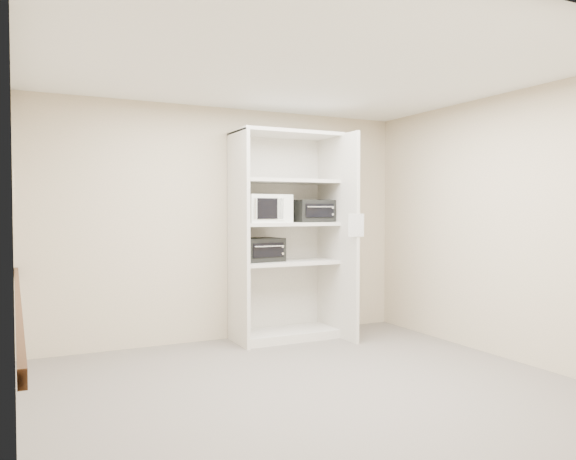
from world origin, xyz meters
name	(u,v)px	position (x,y,z in m)	size (l,w,h in m)	color
floor	(308,386)	(0.00, 0.00, 0.00)	(4.50, 4.00, 0.01)	#615951
ceiling	(308,69)	(0.00, 0.00, 2.70)	(4.50, 4.00, 0.01)	white
wall_back	(227,224)	(0.00, 2.00, 1.35)	(4.50, 0.02, 2.70)	beige
wall_front	(486,240)	(0.00, -2.00, 1.35)	(4.50, 0.02, 2.70)	beige
wall_left	(13,234)	(-2.25, 0.00, 1.35)	(0.02, 4.00, 2.70)	beige
wall_right	(501,226)	(2.25, 0.00, 1.35)	(0.02, 4.00, 2.70)	beige
shelving_unit	(289,243)	(0.67, 1.70, 1.13)	(1.24, 0.92, 2.42)	silver
microwave	(264,209)	(0.33, 1.68, 1.53)	(0.53, 0.40, 0.32)	white
toaster_oven_upper	(312,211)	(0.95, 1.68, 1.50)	(0.46, 0.34, 0.26)	black
toaster_oven_lower	(260,250)	(0.31, 1.75, 1.05)	(0.49, 0.37, 0.27)	black
paper_sign	(356,225)	(1.19, 1.07, 1.34)	(0.20, 0.01, 0.25)	white
chair_rail	(18,300)	(-2.23, 0.00, 0.90)	(0.04, 3.98, 0.08)	#391B0D
wall_poster	(14,187)	(-2.24, 0.88, 1.70)	(0.01, 0.20, 0.28)	white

